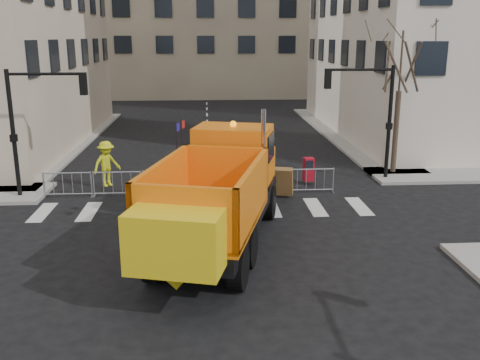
{
  "coord_description": "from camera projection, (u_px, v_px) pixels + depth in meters",
  "views": [
    {
      "loc": [
        -0.01,
        -14.79,
        6.68
      ],
      "look_at": [
        1.07,
        2.5,
        2.0
      ],
      "focal_mm": 40.0,
      "sensor_mm": 36.0,
      "label": 1
    }
  ],
  "objects": [
    {
      "name": "plow_truck",
      "position": [
        218.0,
        191.0,
        16.89
      ],
      "size": [
        5.7,
        11.6,
        4.35
      ],
      "rotation": [
        0.0,
        0.0,
        1.32
      ],
      "color": "black",
      "rests_on": "ground"
    },
    {
      "name": "crowd_barriers",
      "position": [
        191.0,
        182.0,
        23.13
      ],
      "size": [
        12.6,
        0.6,
        1.1
      ],
      "primitive_type": null,
      "color": "#9EA0A5",
      "rests_on": "ground"
    },
    {
      "name": "newspaper_box",
      "position": [
        308.0,
        169.0,
        24.74
      ],
      "size": [
        0.49,
        0.45,
        1.1
      ],
      "primitive_type": "cube",
      "rotation": [
        0.0,
        0.0,
        0.12
      ],
      "color": "#AA0D1D",
      "rests_on": "sidewalk_back"
    },
    {
      "name": "street_tree",
      "position": [
        398.0,
        99.0,
        25.68
      ],
      "size": [
        3.0,
        3.0,
        7.5
      ],
      "primitive_type": null,
      "color": "#382B21",
      "rests_on": "ground"
    },
    {
      "name": "cop_c",
      "position": [
        232.0,
        177.0,
        22.56
      ],
      "size": [
        0.92,
        1.16,
        1.83
      ],
      "primitive_type": "imported",
      "rotation": [
        0.0,
        0.0,
        4.2
      ],
      "color": "black",
      "rests_on": "ground"
    },
    {
      "name": "worker",
      "position": [
        107.0,
        164.0,
        23.8
      ],
      "size": [
        1.49,
        1.44,
        2.04
      ],
      "primitive_type": "imported",
      "rotation": [
        0.0,
        0.0,
        0.72
      ],
      "color": "yellow",
      "rests_on": "sidewalk_back"
    },
    {
      "name": "traffic_light_right",
      "position": [
        389.0,
        124.0,
        24.95
      ],
      "size": [
        0.18,
        0.18,
        5.4
      ],
      "primitive_type": "cylinder",
      "color": "black",
      "rests_on": "ground"
    },
    {
      "name": "traffic_light_left",
      "position": [
        13.0,
        136.0,
        22.03
      ],
      "size": [
        0.18,
        0.18,
        5.4
      ],
      "primitive_type": "cylinder",
      "color": "black",
      "rests_on": "ground"
    },
    {
      "name": "cop_a",
      "position": [
        256.0,
        175.0,
        22.6
      ],
      "size": [
        0.86,
        0.84,
        2.0
      ],
      "primitive_type": "imported",
      "rotation": [
        0.0,
        0.0,
        3.87
      ],
      "color": "black",
      "rests_on": "ground"
    },
    {
      "name": "cop_b",
      "position": [
        258.0,
        178.0,
        22.64
      ],
      "size": [
        1.04,
        0.98,
        1.7
      ],
      "primitive_type": "imported",
      "rotation": [
        0.0,
        0.0,
        2.6
      ],
      "color": "black",
      "rests_on": "ground"
    },
    {
      "name": "ground",
      "position": [
        210.0,
        267.0,
        15.99
      ],
      "size": [
        120.0,
        120.0,
        0.0
      ],
      "primitive_type": "plane",
      "color": "black",
      "rests_on": "ground"
    },
    {
      "name": "sidewalk_back",
      "position": [
        208.0,
        187.0,
        24.16
      ],
      "size": [
        64.0,
        5.0,
        0.15
      ],
      "primitive_type": "cube",
      "color": "gray",
      "rests_on": "ground"
    }
  ]
}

